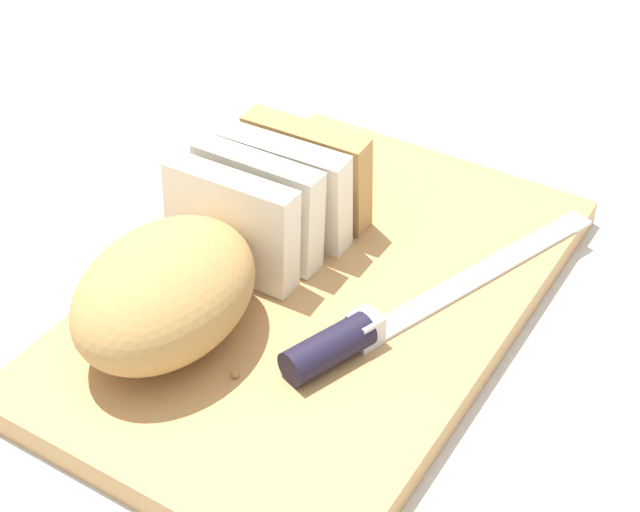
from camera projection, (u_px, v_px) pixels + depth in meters
name	position (u px, v px, depth m)	size (l,w,h in m)	color
ground_plane	(320.00, 310.00, 0.73)	(3.00, 3.00, 0.00)	beige
cutting_board	(320.00, 299.00, 0.72)	(0.43, 0.27, 0.02)	tan
bread_loaf	(209.00, 254.00, 0.68)	(0.26, 0.11, 0.08)	tan
bread_knife	(368.00, 329.00, 0.67)	(0.28, 0.12, 0.02)	silver
crumb_near_knife	(230.00, 371.00, 0.65)	(0.01, 0.01, 0.01)	#A8753D
crumb_near_loaf	(308.00, 247.00, 0.75)	(0.01, 0.01, 0.01)	#A8753D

